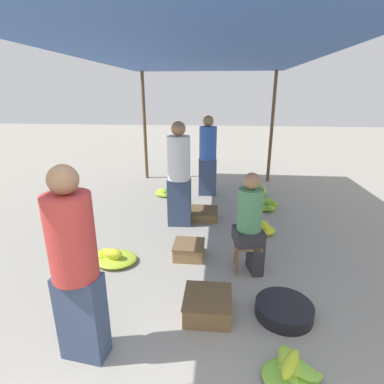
% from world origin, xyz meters
% --- Properties ---
extents(canopy_post_back_left, '(0.08, 0.08, 2.66)m').
position_xyz_m(canopy_post_back_left, '(-1.58, 6.54, 1.33)').
color(canopy_post_back_left, brown).
rests_on(canopy_post_back_left, ground).
extents(canopy_post_back_right, '(0.08, 0.08, 2.66)m').
position_xyz_m(canopy_post_back_right, '(1.58, 6.54, 1.33)').
color(canopy_post_back_right, brown).
rests_on(canopy_post_back_right, ground).
extents(canopy_tarp, '(3.57, 6.64, 0.04)m').
position_xyz_m(canopy_tarp, '(0.00, 3.42, 2.68)').
color(canopy_tarp, '#33569E').
rests_on(canopy_tarp, canopy_post_front_left).
extents(vendor_foreground, '(0.40, 0.40, 1.69)m').
position_xyz_m(vendor_foreground, '(-0.75, 0.92, 0.88)').
color(vendor_foreground, '#384766').
rests_on(vendor_foreground, ground).
extents(stool, '(0.34, 0.34, 0.39)m').
position_xyz_m(stool, '(0.73, 2.38, 0.31)').
color(stool, brown).
rests_on(stool, ground).
extents(vendor_seated, '(0.41, 0.41, 1.29)m').
position_xyz_m(vendor_seated, '(0.75, 2.38, 0.67)').
color(vendor_seated, '#2D2D33').
rests_on(vendor_seated, ground).
extents(basin_black, '(0.58, 0.58, 0.14)m').
position_xyz_m(basin_black, '(1.05, 1.56, 0.07)').
color(basin_black, black).
rests_on(basin_black, ground).
extents(banana_pile_left_0, '(0.66, 0.49, 0.23)m').
position_xyz_m(banana_pile_left_0, '(-1.04, 2.38, 0.08)').
color(banana_pile_left_0, '#C3D229').
rests_on(banana_pile_left_0, ground).
extents(banana_pile_left_1, '(0.51, 0.46, 0.16)m').
position_xyz_m(banana_pile_left_1, '(-0.82, 5.18, 0.06)').
color(banana_pile_left_1, '#76B337').
rests_on(banana_pile_left_1, ground).
extents(banana_pile_right_0, '(0.52, 0.47, 0.25)m').
position_xyz_m(banana_pile_right_0, '(1.26, 4.49, 0.09)').
color(banana_pile_right_0, '#BBCF2B').
rests_on(banana_pile_right_0, ground).
extents(banana_pile_right_1, '(0.45, 0.43, 0.20)m').
position_xyz_m(banana_pile_right_1, '(1.07, 3.50, 0.06)').
color(banana_pile_right_1, '#B2CB2C').
rests_on(banana_pile_right_1, ground).
extents(banana_pile_right_2, '(0.43, 0.40, 0.27)m').
position_xyz_m(banana_pile_right_2, '(1.23, 5.41, 0.09)').
color(banana_pile_right_2, yellow).
rests_on(banana_pile_right_2, ground).
extents(banana_pile_right_3, '(0.48, 0.42, 0.24)m').
position_xyz_m(banana_pile_right_3, '(0.98, 0.82, 0.09)').
color(banana_pile_right_3, '#77B437').
rests_on(banana_pile_right_3, ground).
extents(crate_near, '(0.48, 0.48, 0.23)m').
position_xyz_m(crate_near, '(0.27, 1.50, 0.12)').
color(crate_near, brown).
rests_on(crate_near, ground).
extents(crate_mid, '(0.49, 0.49, 0.17)m').
position_xyz_m(crate_mid, '(0.09, 3.98, 0.09)').
color(crate_mid, brown).
rests_on(crate_mid, ground).
extents(crate_far, '(0.42, 0.42, 0.20)m').
position_xyz_m(crate_far, '(-0.04, 2.62, 0.10)').
color(crate_far, olive).
rests_on(crate_far, ground).
extents(shopper_walking_mid, '(0.39, 0.39, 1.72)m').
position_xyz_m(shopper_walking_mid, '(0.08, 5.32, 0.89)').
color(shopper_walking_mid, '#384766').
rests_on(shopper_walking_mid, ground).
extents(shopper_walking_far, '(0.40, 0.39, 1.75)m').
position_xyz_m(shopper_walking_far, '(-0.31, 3.67, 0.91)').
color(shopper_walking_far, '#384766').
rests_on(shopper_walking_far, ground).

